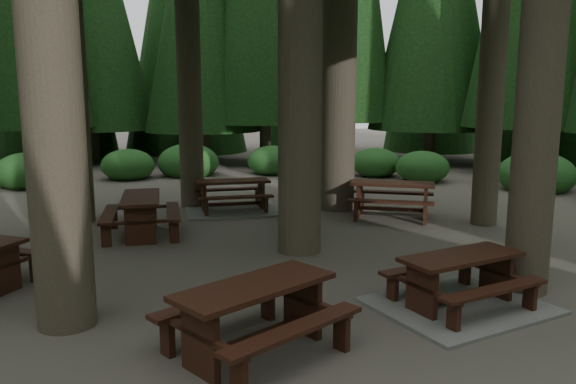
{
  "coord_description": "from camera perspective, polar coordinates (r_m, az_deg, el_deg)",
  "views": [
    {
      "loc": [
        -0.72,
        -10.43,
        3.05
      ],
      "look_at": [
        0.63,
        0.71,
        1.1
      ],
      "focal_mm": 35.0,
      "sensor_mm": 36.0,
      "label": 1
    }
  ],
  "objects": [
    {
      "name": "picnic_table_b",
      "position": [
        12.65,
        -14.68,
        -1.72
      ],
      "size": [
        1.82,
        2.18,
        0.88
      ],
      "rotation": [
        0.0,
        0.0,
        1.67
      ],
      "color": "#361510",
      "rests_on": "ground"
    },
    {
      "name": "picnic_table_e",
      "position": [
        6.78,
        -3.34,
        -11.6
      ],
      "size": [
        2.56,
        2.48,
        0.86
      ],
      "rotation": [
        0.0,
        0.0,
        0.65
      ],
      "color": "#361510",
      "rests_on": "ground"
    },
    {
      "name": "picnic_table_d",
      "position": [
        14.33,
        10.54,
        -0.2
      ],
      "size": [
        2.5,
        2.27,
        0.89
      ],
      "rotation": [
        0.0,
        0.0,
        -0.36
      ],
      "color": "#361510",
      "rests_on": "ground"
    },
    {
      "name": "picnic_table_c",
      "position": [
        14.96,
        -5.61,
        -0.83
      ],
      "size": [
        2.66,
        2.29,
        0.83
      ],
      "rotation": [
        0.0,
        0.0,
        0.12
      ],
      "color": "gray",
      "rests_on": "ground"
    },
    {
      "name": "ground",
      "position": [
        10.89,
        -2.88,
        -6.42
      ],
      "size": [
        80.0,
        80.0,
        0.0
      ],
      "primitive_type": "plane",
      "color": "#504941",
      "rests_on": "ground"
    },
    {
      "name": "shrub_ring",
      "position": [
        11.58,
        0.32,
        -3.37
      ],
      "size": [
        23.86,
        24.64,
        1.49
      ],
      "color": "#226325",
      "rests_on": "ground"
    },
    {
      "name": "picnic_table_a",
      "position": [
        8.59,
        17.07,
        -9.45
      ],
      "size": [
        2.9,
        2.68,
        0.8
      ],
      "rotation": [
        0.0,
        0.0,
        0.38
      ],
      "color": "gray",
      "rests_on": "ground"
    }
  ]
}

